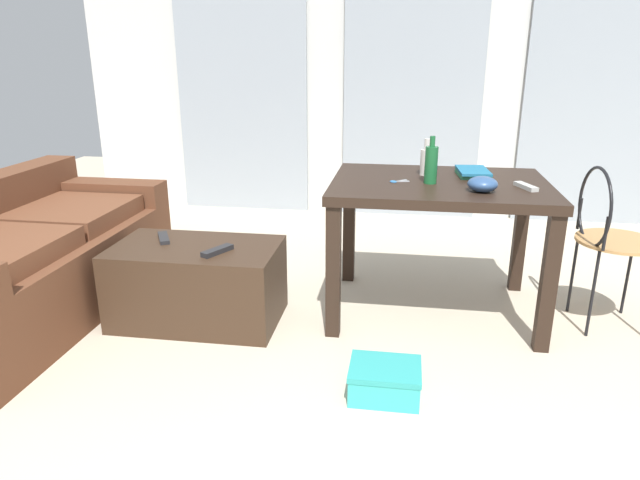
{
  "coord_description": "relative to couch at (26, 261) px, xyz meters",
  "views": [
    {
      "loc": [
        -0.02,
        -1.32,
        1.39
      ],
      "look_at": [
        -0.47,
        1.58,
        0.41
      ],
      "focal_mm": 31.77,
      "sensor_mm": 36.0,
      "label": 1
    }
  ],
  "objects": [
    {
      "name": "coffee_table",
      "position": [
        0.97,
        0.04,
        -0.08
      ],
      "size": [
        0.87,
        0.51,
        0.42
      ],
      "color": "#382619",
      "rests_on": "ground"
    },
    {
      "name": "wire_chair",
      "position": [
        3.06,
        0.3,
        0.24
      ],
      "size": [
        0.42,
        0.42,
        0.85
      ],
      "color": "#B7844C",
      "rests_on": "ground"
    },
    {
      "name": "shoebox",
      "position": [
        1.99,
        -0.54,
        -0.22
      ],
      "size": [
        0.3,
        0.24,
        0.14
      ],
      "color": "#33B2AD",
      "rests_on": "ground"
    },
    {
      "name": "scissors",
      "position": [
        2.0,
        0.3,
        0.45
      ],
      "size": [
        0.1,
        0.08,
        0.0
      ],
      "color": "#9EA0A5",
      "rests_on": "craft_table"
    },
    {
      "name": "tv_remote_on_table",
      "position": [
        2.63,
        0.24,
        0.46
      ],
      "size": [
        0.1,
        0.17,
        0.02
      ],
      "primitive_type": "cube",
      "rotation": [
        0.0,
        0.0,
        0.37
      ],
      "color": "#B7B7B2",
      "rests_on": "craft_table"
    },
    {
      "name": "bowl",
      "position": [
        2.41,
        0.14,
        0.48
      ],
      "size": [
        0.14,
        0.14,
        0.07
      ],
      "primitive_type": "ellipsoid",
      "color": "#2D4C7A",
      "rests_on": "craft_table"
    },
    {
      "name": "craft_table",
      "position": [
        2.22,
        0.35,
        0.34
      ],
      "size": [
        1.12,
        0.85,
        0.74
      ],
      "color": "black",
      "rests_on": "ground"
    },
    {
      "name": "bottle_far",
      "position": [
        2.15,
        0.5,
        0.52
      ],
      "size": [
        0.07,
        0.07,
        0.2
      ],
      "color": "beige",
      "rests_on": "craft_table"
    },
    {
      "name": "couch",
      "position": [
        0.0,
        0.0,
        0.0
      ],
      "size": [
        0.86,
        1.78,
        0.72
      ],
      "color": "brown",
      "rests_on": "ground"
    },
    {
      "name": "wall_back",
      "position": [
        2.06,
        2.41,
        0.91
      ],
      "size": [
        5.78,
        0.1,
        2.42
      ],
      "primitive_type": "cube",
      "color": "silver",
      "rests_on": "ground"
    },
    {
      "name": "bottle_near",
      "position": [
        2.16,
        0.29,
        0.55
      ],
      "size": [
        0.07,
        0.07,
        0.24
      ],
      "color": "#195B2D",
      "rests_on": "craft_table"
    },
    {
      "name": "tv_remote_secondary",
      "position": [
        0.76,
        0.11,
        0.14
      ],
      "size": [
        0.13,
        0.19,
        0.02
      ],
      "primitive_type": "cube",
      "rotation": [
        0.0,
        0.0,
        0.49
      ],
      "color": "#232326",
      "rests_on": "coffee_table"
    },
    {
      "name": "ground_plane",
      "position": [
        2.06,
        0.15,
        -0.29
      ],
      "size": [
        8.92,
        8.92,
        0.0
      ],
      "primitive_type": "plane",
      "color": "beige"
    },
    {
      "name": "book_stack",
      "position": [
        2.4,
        0.51,
        0.46
      ],
      "size": [
        0.18,
        0.27,
        0.04
      ],
      "color": "#2D7F56",
      "rests_on": "craft_table"
    },
    {
      "name": "tv_remote_primary",
      "position": [
        1.12,
        -0.05,
        0.14
      ],
      "size": [
        0.13,
        0.19,
        0.03
      ],
      "primitive_type": "cube",
      "rotation": [
        0.0,
        0.0,
        -0.49
      ],
      "color": "#232326",
      "rests_on": "coffee_table"
    },
    {
      "name": "curtains",
      "position": [
        2.06,
        2.33,
        0.71
      ],
      "size": [
        4.11,
        0.03,
        2.01
      ],
      "color": "#99A3AD",
      "rests_on": "ground"
    }
  ]
}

